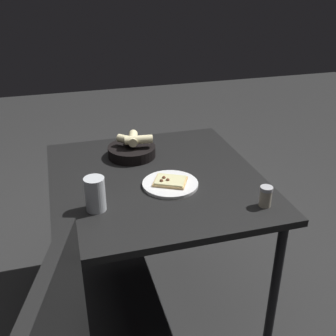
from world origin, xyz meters
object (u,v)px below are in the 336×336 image
object	(u,v)px
dining_table	(156,189)
bread_basket	(132,149)
beer_glass	(95,196)
pizza_plate	(170,183)
pepper_shaker	(266,197)

from	to	relation	value
dining_table	bread_basket	xyz separation A→B (m)	(0.24, 0.06, 0.10)
bread_basket	dining_table	bearing A→B (deg)	-166.75
dining_table	beer_glass	world-z (taller)	beer_glass
pizza_plate	bread_basket	xyz separation A→B (m)	(0.34, 0.10, 0.03)
bread_basket	pepper_shaker	world-z (taller)	bread_basket
bread_basket	beer_glass	distance (m)	0.50
dining_table	pepper_shaker	distance (m)	0.51
pizza_plate	pepper_shaker	bearing A→B (deg)	-129.50
dining_table	bread_basket	world-z (taller)	bread_basket
beer_glass	pepper_shaker	world-z (taller)	beer_glass
dining_table	bread_basket	bearing A→B (deg)	13.25
beer_glass	bread_basket	bearing A→B (deg)	-27.64
bread_basket	beer_glass	xyz separation A→B (m)	(-0.44, 0.23, 0.02)
bread_basket	pepper_shaker	distance (m)	0.73
dining_table	bread_basket	size ratio (longest dim) A/B	4.22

